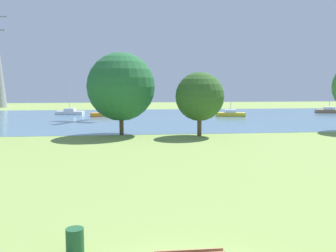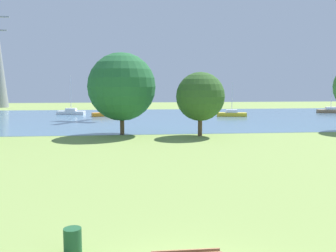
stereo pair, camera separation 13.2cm
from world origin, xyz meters
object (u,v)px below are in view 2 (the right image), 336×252
at_px(litter_bin, 73,241).
at_px(tree_west_near, 122,87).
at_px(sailboat_white, 71,112).
at_px(sailboat_yellow, 232,114).
at_px(sailboat_orange, 107,114).
at_px(sailboat_brown, 331,111).
at_px(tree_mid_shore, 200,97).

height_order(litter_bin, tree_west_near, tree_west_near).
distance_m(sailboat_white, sailboat_yellow, 27.84).
bearing_deg(tree_west_near, sailboat_orange, 96.94).
bearing_deg(sailboat_yellow, sailboat_brown, 14.79).
distance_m(litter_bin, sailboat_white, 56.34).
bearing_deg(tree_west_near, tree_mid_shore, -12.57).
bearing_deg(sailboat_yellow, tree_west_near, -130.13).
distance_m(litter_bin, sailboat_orange, 51.46).
xyz_separation_m(sailboat_white, sailboat_brown, (47.26, -1.53, 0.01)).
height_order(sailboat_yellow, tree_west_near, tree_west_near).
bearing_deg(sailboat_brown, sailboat_yellow, -165.21).
bearing_deg(sailboat_orange, sailboat_brown, 3.90).
bearing_deg(sailboat_yellow, sailboat_white, 165.66).
bearing_deg(tree_mid_shore, sailboat_yellow, 66.80).
relative_size(litter_bin, tree_west_near, 0.09).
height_order(sailboat_orange, sailboat_brown, sailboat_brown).
bearing_deg(sailboat_orange, tree_west_near, -83.06).
distance_m(sailboat_orange, tree_west_near, 24.16).
relative_size(sailboat_orange, sailboat_white, 0.81).
height_order(sailboat_orange, tree_west_near, tree_west_near).
relative_size(litter_bin, sailboat_brown, 0.11).
bearing_deg(tree_mid_shore, sailboat_white, 120.15).
distance_m(sailboat_orange, tree_mid_shore, 27.76).
bearing_deg(sailboat_brown, sailboat_white, 178.14).
bearing_deg(sailboat_white, litter_bin, -81.72).
bearing_deg(sailboat_white, tree_mid_shore, -59.85).
bearing_deg(tree_west_near, sailboat_yellow, 49.87).
relative_size(sailboat_white, tree_west_near, 0.79).
relative_size(sailboat_white, tree_mid_shore, 1.04).
relative_size(sailboat_orange, tree_mid_shore, 0.84).
distance_m(sailboat_white, tree_mid_shore, 34.47).
bearing_deg(litter_bin, sailboat_brown, 54.17).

